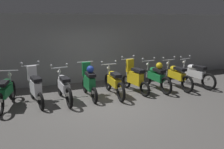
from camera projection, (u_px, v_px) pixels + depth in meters
The scene contains 11 objects.
ground_plane at pixel (109, 104), 7.26m from camera, with size 80.00×80.00×0.00m, color #565451.
back_wall at pixel (86, 48), 9.54m from camera, with size 16.00×0.30×2.83m, color gray.
motorbike_slot_1 at pixel (6, 91), 6.90m from camera, with size 0.62×1.93×1.03m.
motorbike_slot_2 at pixel (35, 88), 7.15m from camera, with size 0.59×1.67×1.29m.
motorbike_slot_3 at pixel (64, 87), 7.38m from camera, with size 0.59×1.95×1.15m.
motorbike_slot_4 at pixel (89, 81), 7.70m from camera, with size 0.56×1.68×1.18m.
motorbike_slot_5 at pixel (114, 82), 7.93m from camera, with size 0.59×1.95×1.15m.
motorbike_slot_6 at pixel (135, 78), 8.32m from camera, with size 0.58×1.67×1.29m.
motorbike_slot_7 at pixel (156, 76), 8.58m from camera, with size 0.59×1.95×1.15m.
motorbike_slot_8 at pixel (176, 75), 8.82m from camera, with size 0.59×1.95×1.15m.
motorbike_slot_9 at pixel (194, 74), 9.09m from camera, with size 0.62×1.93×1.15m.
Camera 1 is at (-2.25, -6.45, 2.64)m, focal length 36.63 mm.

